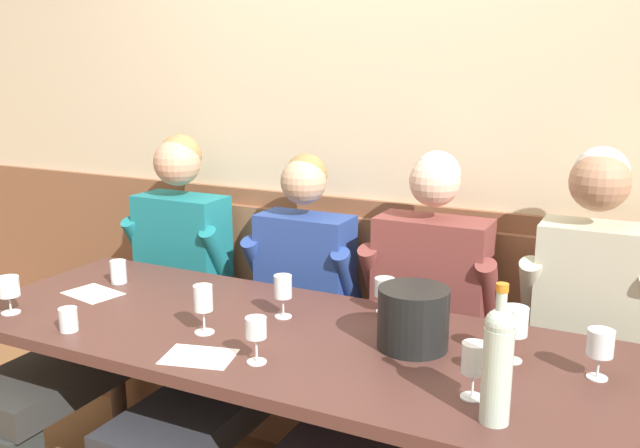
{
  "coord_description": "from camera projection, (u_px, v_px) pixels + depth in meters",
  "views": [
    {
      "loc": [
        1.05,
        -1.67,
        1.6
      ],
      "look_at": [
        -0.01,
        0.45,
        1.04
      ],
      "focal_mm": 38.16,
      "sensor_mm": 36.0,
      "label": 1
    }
  ],
  "objects": [
    {
      "name": "wall_bench",
      "position": [
        361.0,
        377.0,
        2.93
      ],
      "size": [
        2.59,
        0.42,
        0.94
      ],
      "color": "brown",
      "rests_on": "ground"
    },
    {
      "name": "wine_glass_left_end",
      "position": [
        385.0,
        289.0,
        2.39
      ],
      "size": [
        0.07,
        0.07,
        0.13
      ],
      "color": "silver",
      "rests_on": "dining_table"
    },
    {
      "name": "water_tumbler_right",
      "position": [
        68.0,
        319.0,
        2.23
      ],
      "size": [
        0.06,
        0.06,
        0.08
      ],
      "primitive_type": "cylinder",
      "color": "silver",
      "rests_on": "dining_table"
    },
    {
      "name": "wine_glass_near_bucket",
      "position": [
        600.0,
        346.0,
        1.88
      ],
      "size": [
        0.07,
        0.07,
        0.14
      ],
      "color": "silver",
      "rests_on": "dining_table"
    },
    {
      "name": "wine_glass_right_end",
      "position": [
        203.0,
        301.0,
        2.2
      ],
      "size": [
        0.07,
        0.07,
        0.16
      ],
      "color": "silver",
      "rests_on": "dining_table"
    },
    {
      "name": "wine_glass_mid_left",
      "position": [
        8.0,
        289.0,
        2.38
      ],
      "size": [
        0.08,
        0.08,
        0.13
      ],
      "color": "silver",
      "rests_on": "dining_table"
    },
    {
      "name": "water_tumbler_left",
      "position": [
        491.0,
        360.0,
        1.91
      ],
      "size": [
        0.06,
        0.06,
        0.09
      ],
      "primitive_type": "cylinder",
      "color": "silver",
      "rests_on": "dining_table"
    },
    {
      "name": "wine_glass_center_rear",
      "position": [
        514.0,
        324.0,
        1.99
      ],
      "size": [
        0.08,
        0.08,
        0.17
      ],
      "color": "silver",
      "rests_on": "dining_table"
    },
    {
      "name": "tasting_sheet_right_guest",
      "position": [
        199.0,
        357.0,
        2.04
      ],
      "size": [
        0.24,
        0.2,
        0.0
      ],
      "primitive_type": "cube",
      "rotation": [
        0.0,
        0.0,
        0.25
      ],
      "color": "white",
      "rests_on": "dining_table"
    },
    {
      "name": "wine_glass_center_front",
      "position": [
        283.0,
        289.0,
        2.34
      ],
      "size": [
        0.06,
        0.06,
        0.15
      ],
      "color": "silver",
      "rests_on": "dining_table"
    },
    {
      "name": "water_tumbler_center",
      "position": [
        118.0,
        272.0,
        2.72
      ],
      "size": [
        0.06,
        0.06,
        0.09
      ],
      "primitive_type": "cylinder",
      "color": "silver",
      "rests_on": "dining_table"
    },
    {
      "name": "wine_glass_mid_right",
      "position": [
        256.0,
        331.0,
        1.98
      ],
      "size": [
        0.06,
        0.06,
        0.14
      ],
      "color": "silver",
      "rests_on": "dining_table"
    },
    {
      "name": "wine_glass_by_bottle",
      "position": [
        474.0,
        360.0,
        1.77
      ],
      "size": [
        0.07,
        0.07,
        0.15
      ],
      "color": "silver",
      "rests_on": "dining_table"
    },
    {
      "name": "room_wall_back",
      "position": [
        388.0,
        111.0,
        2.9
      ],
      "size": [
        6.8,
        0.08,
        2.8
      ],
      "primitive_type": "cube",
      "color": "beige",
      "rests_on": "ground"
    },
    {
      "name": "ice_bucket",
      "position": [
        413.0,
        318.0,
        2.09
      ],
      "size": [
        0.22,
        0.22,
        0.19
      ],
      "primitive_type": "cylinder",
      "color": "black",
      "rests_on": "dining_table"
    },
    {
      "name": "person_right_seat",
      "position": [
        261.0,
        329.0,
        2.64
      ],
      "size": [
        0.51,
        1.26,
        1.23
      ],
      "color": "#2F2736",
      "rests_on": "ground"
    },
    {
      "name": "wine_bottle_green_tall",
      "position": [
        498.0,
        362.0,
        1.64
      ],
      "size": [
        0.07,
        0.07,
        0.36
      ],
      "color": "#B5CDBF",
      "rests_on": "dining_table"
    },
    {
      "name": "person_center_left_seat",
      "position": [
        399.0,
        351.0,
        2.4
      ],
      "size": [
        0.54,
        1.26,
        1.28
      ],
      "color": "#253237",
      "rests_on": "ground"
    },
    {
      "name": "person_left_seat",
      "position": [
        575.0,
        369.0,
        2.16
      ],
      "size": [
        0.46,
        1.26,
        1.33
      ],
      "color": "#302D3A",
      "rests_on": "ground"
    },
    {
      "name": "tasting_sheet_left_guest",
      "position": [
        93.0,
        293.0,
        2.6
      ],
      "size": [
        0.24,
        0.19,
        0.0
      ],
      "primitive_type": "cube",
      "rotation": [
        0.0,
        0.0,
        -0.2
      ],
      "color": "white",
      "rests_on": "dining_table"
    },
    {
      "name": "person_center_right_seat",
      "position": [
        135.0,
        294.0,
        2.94
      ],
      "size": [
        0.53,
        1.27,
        1.29
      ],
      "color": "#2C312E",
      "rests_on": "ground"
    },
    {
      "name": "wood_wainscot_panel",
      "position": [
        379.0,
        312.0,
        3.06
      ],
      "size": [
        6.8,
        0.03,
        1.02
      ],
      "primitive_type": "cube",
      "color": "brown",
      "rests_on": "ground"
    },
    {
      "name": "dining_table",
      "position": [
        281.0,
        353.0,
        2.25
      ],
      "size": [
        2.29,
        0.83,
        0.74
      ],
      "color": "#4D2D27",
      "rests_on": "ground"
    }
  ]
}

